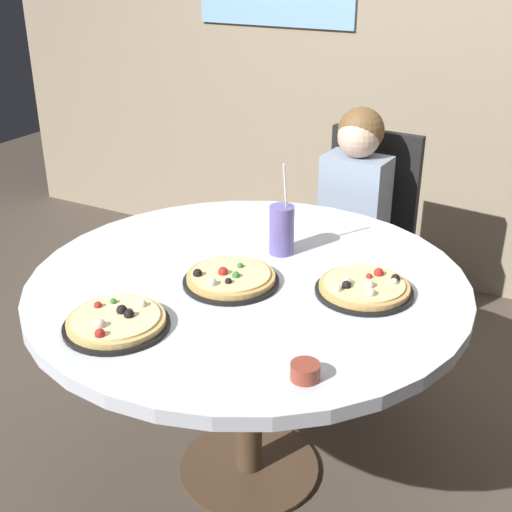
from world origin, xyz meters
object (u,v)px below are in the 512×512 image
at_px(diner_child, 344,255).
at_px(sauce_bowl, 305,371).
at_px(pizza_veggie, 230,278).
at_px(chair_wooden, 362,230).
at_px(soda_cup, 282,230).
at_px(pizza_cheese, 364,288).
at_px(dining_table, 248,303).
at_px(pizza_pepperoni, 116,322).

xyz_separation_m(diner_child, sauce_bowl, (0.37, -1.21, 0.29)).
bearing_deg(pizza_veggie, chair_wooden, 88.35).
bearing_deg(soda_cup, pizza_cheese, -21.93).
xyz_separation_m(dining_table, chair_wooden, (0.00, 1.00, -0.13)).
bearing_deg(soda_cup, pizza_veggie, -97.40).
bearing_deg(dining_table, soda_cup, 87.62).
distance_m(dining_table, sauce_bowl, 0.55).
xyz_separation_m(pizza_cheese, sauce_bowl, (0.03, -0.46, 0.00)).
height_order(diner_child, pizza_pepperoni, diner_child).
xyz_separation_m(pizza_veggie, sauce_bowl, (0.39, -0.33, 0.00)).
height_order(dining_table, pizza_cheese, pizza_cheese).
relative_size(pizza_pepperoni, sauce_bowl, 4.00).
relative_size(dining_table, sauce_bowl, 18.85).
distance_m(diner_child, pizza_veggie, 0.93).
distance_m(pizza_pepperoni, sauce_bowl, 0.53).
xyz_separation_m(diner_child, pizza_pepperoni, (-0.16, -1.24, 0.28)).
distance_m(soda_cup, sauce_bowl, 0.70).
distance_m(chair_wooden, pizza_veggie, 1.09).
bearing_deg(pizza_pepperoni, sauce_bowl, 3.21).
bearing_deg(dining_table, sauce_bowl, -46.53).
bearing_deg(diner_child, pizza_cheese, -65.29).
distance_m(pizza_veggie, sauce_bowl, 0.51).
relative_size(pizza_veggie, soda_cup, 0.93).
bearing_deg(pizza_pepperoni, pizza_cheese, 44.32).
xyz_separation_m(dining_table, pizza_veggie, (-0.03, -0.06, 0.10)).
relative_size(diner_child, pizza_pepperoni, 3.86).
bearing_deg(pizza_pepperoni, pizza_veggie, 69.46).
bearing_deg(pizza_cheese, pizza_veggie, -160.29).
relative_size(chair_wooden, pizza_cheese, 3.37).
xyz_separation_m(pizza_veggie, soda_cup, (0.03, 0.27, 0.06)).
height_order(dining_table, sauce_bowl, sauce_bowl).
height_order(pizza_veggie, soda_cup, soda_cup).
height_order(pizza_pepperoni, soda_cup, soda_cup).
distance_m(dining_table, chair_wooden, 1.01).
bearing_deg(pizza_cheese, sauce_bowl, -86.68).
bearing_deg(diner_child, dining_table, -89.73).
xyz_separation_m(pizza_cheese, soda_cup, (-0.33, 0.13, 0.06)).
height_order(chair_wooden, pizza_cheese, chair_wooden).
distance_m(diner_child, sauce_bowl, 1.30).
relative_size(chair_wooden, pizza_veggie, 3.33).
height_order(dining_table, pizza_veggie, pizza_veggie).
relative_size(pizza_cheese, sauce_bowl, 4.03).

